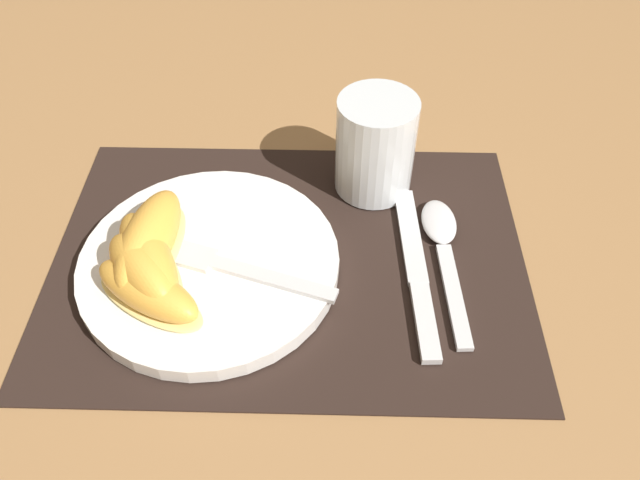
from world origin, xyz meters
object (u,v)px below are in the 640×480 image
Objects in this scene: juice_glass at (375,151)px; citrus_wedge_0 at (149,242)px; citrus_wedge_2 at (143,273)px; citrus_wedge_1 at (149,260)px; plate at (210,263)px; spoon at (442,240)px; citrus_wedge_3 at (148,292)px; fork at (220,264)px; knife at (417,272)px.

juice_glass is 0.80× the size of citrus_wedge_0.
juice_glass is at bearing 37.36° from citrus_wedge_2.
plate is at bearing 22.71° from citrus_wedge_1.
plate is 1.93× the size of citrus_wedge_1.
spoon is 1.53× the size of citrus_wedge_3.
fork is (0.01, -0.01, 0.01)m from plate.
plate is at bearing 179.58° from knife.
citrus_wedge_2 is (-0.27, -0.07, 0.03)m from spoon.
citrus_wedge_2 is (-0.06, -0.02, 0.02)m from fork.
knife is 1.65× the size of citrus_wedge_1.
juice_glass is at bearing 34.91° from citrus_wedge_1.
citrus_wedge_1 is at bearing -80.45° from citrus_wedge_0.
plate is at bearing -0.43° from citrus_wedge_0.
fork is 1.51× the size of citrus_wedge_1.
juice_glass reaches higher than citrus_wedge_1.
knife is 0.24m from citrus_wedge_2.
citrus_wedge_1 is 1.07× the size of citrus_wedge_3.
juice_glass is 0.11m from spoon.
juice_glass is 0.24m from citrus_wedge_1.
plate is at bearing -170.23° from spoon.
juice_glass is at bearing 41.35° from citrus_wedge_3.
citrus_wedge_0 is at bearing 170.99° from fork.
fork is at bearing -37.91° from plate.
citrus_wedge_0 reaches higher than spoon.
spoon is (0.22, 0.04, -0.00)m from plate.
citrus_wedge_0 is (-0.27, -0.04, 0.03)m from spoon.
citrus_wedge_3 is at bearing -80.48° from citrus_wedge_0.
spoon is (0.06, -0.08, -0.04)m from juice_glass.
fork is 0.06m from citrus_wedge_1.
citrus_wedge_0 is at bearing 92.49° from citrus_wedge_2.
citrus_wedge_2 is 0.89× the size of citrus_wedge_3.
citrus_wedge_1 is (-0.20, -0.14, -0.01)m from juice_glass.
fork is (-0.14, -0.13, -0.03)m from juice_glass.
plate reaches higher than knife.
citrus_wedge_3 is at bearing -142.08° from fork.
citrus_wedge_2 is at bearing -172.18° from knife.
juice_glass is at bearing 127.88° from spoon.
citrus_wedge_1 is at bearing -157.29° from plate.
spoon is 0.27m from citrus_wedge_0.
fork is (-0.21, -0.05, 0.01)m from spoon.
spoon is at bearing 12.18° from citrus_wedge_1.
spoon is at bearing 7.88° from citrus_wedge_0.
knife is 1.77× the size of citrus_wedge_3.
citrus_wedge_2 is (-0.05, -0.03, 0.03)m from plate.
fork is (-0.18, -0.01, 0.02)m from knife.
juice_glass is 0.24m from citrus_wedge_0.
citrus_wedge_1 reaches higher than citrus_wedge_3.
fork is at bearing -167.12° from spoon.
citrus_wedge_0 reaches higher than citrus_wedge_3.
citrus_wedge_2 is at bearing -87.51° from citrus_wedge_0.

